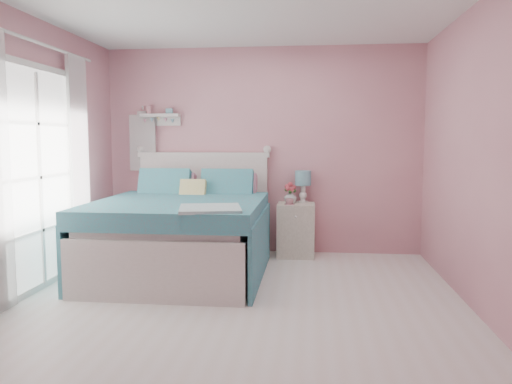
% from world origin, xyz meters
% --- Properties ---
extents(floor, '(4.50, 4.50, 0.00)m').
position_xyz_m(floor, '(0.00, 0.00, 0.00)').
color(floor, white).
rests_on(floor, ground).
extents(room_shell, '(4.50, 4.50, 4.50)m').
position_xyz_m(room_shell, '(0.00, 0.00, 1.58)').
color(room_shell, '#C47C8A').
rests_on(room_shell, floor).
extents(bed, '(1.73, 2.21, 1.28)m').
position_xyz_m(bed, '(-0.76, 1.15, 0.42)').
color(bed, silver).
rests_on(bed, floor).
extents(nightstand, '(0.46, 0.45, 0.66)m').
position_xyz_m(nightstand, '(0.44, 2.01, 0.33)').
color(nightstand, silver).
rests_on(nightstand, floor).
extents(table_lamp, '(0.20, 0.20, 0.40)m').
position_xyz_m(table_lamp, '(0.52, 2.11, 0.94)').
color(table_lamp, white).
rests_on(table_lamp, nightstand).
extents(vase, '(0.18, 0.18, 0.16)m').
position_xyz_m(vase, '(0.37, 2.04, 0.74)').
color(vase, silver).
rests_on(vase, nightstand).
extents(teacup, '(0.11, 0.11, 0.07)m').
position_xyz_m(teacup, '(0.37, 1.89, 0.69)').
color(teacup, '#C2828C').
rests_on(teacup, nightstand).
extents(roses, '(0.14, 0.11, 0.12)m').
position_xyz_m(roses, '(0.37, 2.04, 0.86)').
color(roses, '#CF4653').
rests_on(roses, vase).
extents(wall_shelf, '(0.50, 0.15, 0.25)m').
position_xyz_m(wall_shelf, '(-1.31, 2.19, 1.73)').
color(wall_shelf, silver).
rests_on(wall_shelf, room_shell).
extents(hanging_dress, '(0.34, 0.03, 0.72)m').
position_xyz_m(hanging_dress, '(-1.55, 2.18, 1.40)').
color(hanging_dress, white).
rests_on(hanging_dress, room_shell).
extents(french_door, '(0.04, 1.32, 2.16)m').
position_xyz_m(french_door, '(-1.97, 0.40, 1.07)').
color(french_door, silver).
rests_on(french_door, floor).
extents(curtain_far, '(0.04, 0.40, 2.32)m').
position_xyz_m(curtain_far, '(-1.92, 1.14, 1.18)').
color(curtain_far, white).
rests_on(curtain_far, floor).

